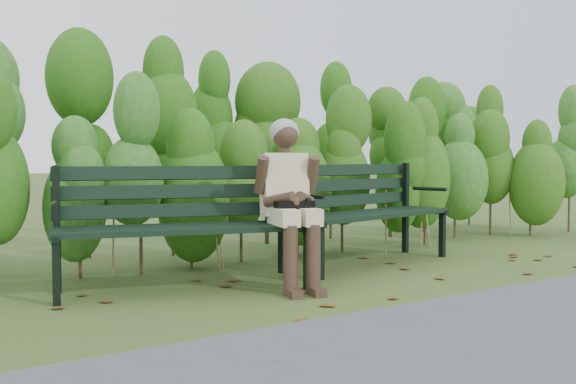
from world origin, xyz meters
TOP-DOWN VIEW (x-y plane):
  - ground at (0.00, 0.00)m, footprint 80.00×80.00m
  - footpath at (0.00, -2.20)m, footprint 60.00×2.50m
  - hedge_band at (0.00, 1.86)m, footprint 11.04×1.67m
  - leaf_litter at (0.02, -0.11)m, footprint 5.83×2.19m
  - bench_left at (-0.91, 0.52)m, footprint 2.06×1.18m
  - bench_right at (1.10, 0.69)m, footprint 2.04×0.96m
  - seated_woman at (-0.17, 0.09)m, footprint 0.57×0.82m

SIDE VIEW (x-z plane):
  - ground at x=0.00m, z-range 0.00..0.00m
  - leaf_litter at x=0.02m, z-range 0.00..0.01m
  - footpath at x=0.00m, z-range 0.00..0.01m
  - bench_right at x=1.10m, z-range 0.09..1.07m
  - bench_left at x=-0.91m, z-range 0.09..1.07m
  - seated_woman at x=-0.17m, z-range 0.10..1.46m
  - hedge_band at x=0.00m, z-range 0.05..2.47m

